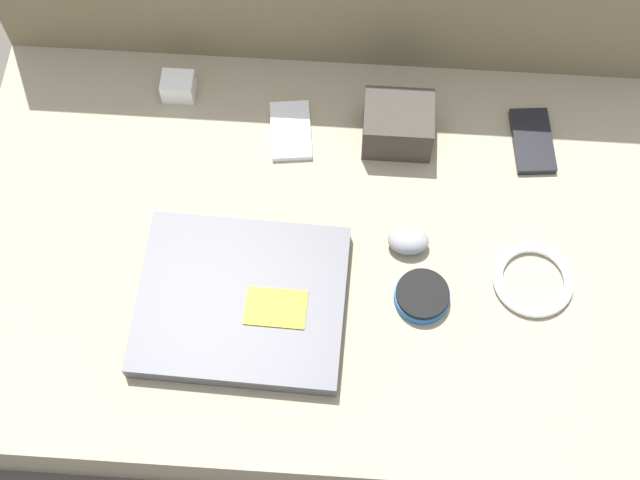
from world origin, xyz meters
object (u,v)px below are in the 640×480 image
Objects in this scene: phone_silver at (291,131)px; camera_pouch at (398,125)px; speaker_puck at (422,296)px; charger_brick at (178,87)px; laptop at (242,301)px; phone_black at (532,141)px; computer_mouse at (408,240)px.

camera_pouch is (0.17, 0.00, 0.03)m from phone_silver.
phone_silver is 1.05× the size of camera_pouch.
speaker_puck is 1.56× the size of charger_brick.
laptop is 0.31m from phone_silver.
phone_black is 0.60m from charger_brick.
charger_brick reaches higher than speaker_puck.
computer_mouse is 0.76× the size of speaker_puck.
phone_silver is (-0.22, 0.28, -0.01)m from speaker_puck.
computer_mouse is at bearing -83.29° from camera_pouch.
phone_silver is at bearing 127.86° from speaker_puck.
charger_brick is (-0.41, 0.35, 0.01)m from speaker_puck.
laptop is 0.27m from speaker_puck.
charger_brick is at bearing 139.91° from speaker_puck.
phone_silver is at bearing -18.59° from charger_brick.
phone_black is at bearing 0.94° from camera_pouch.
computer_mouse is 0.28m from phone_black.
computer_mouse is 0.57× the size of camera_pouch.
laptop is 0.38m from camera_pouch.
phone_black is (0.45, 0.32, -0.01)m from laptop.
camera_pouch reaches higher than speaker_puck.
camera_pouch reaches higher than phone_black.
phone_black is at bearing 58.49° from speaker_puck.
laptop is 3.76× the size of speaker_puck.
phone_silver is 0.21m from charger_brick.
laptop is at bearing -150.26° from phone_black.
charger_brick reaches higher than computer_mouse.
charger_brick is (-0.37, 0.06, -0.02)m from camera_pouch.
charger_brick reaches higher than phone_black.
camera_pouch reaches higher than laptop.
speaker_puck reaches higher than phone_black.
phone_silver is at bearing 175.22° from phone_black.
phone_black is (0.20, 0.20, -0.01)m from computer_mouse.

